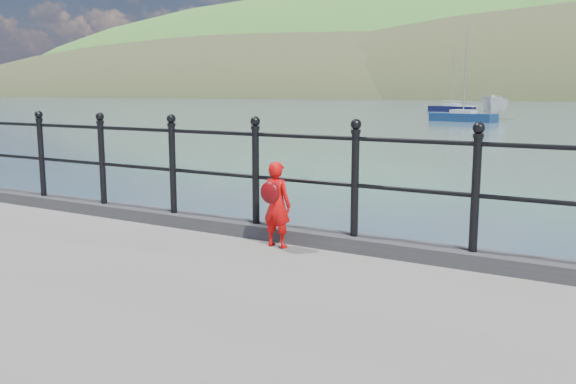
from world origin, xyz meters
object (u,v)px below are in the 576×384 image
Objects in this scene: railing at (303,167)px; sailboat_port at (463,118)px; launch_white at (495,107)px; child at (276,204)px; sailboat_left at (452,109)px.

railing is 48.07m from sailboat_port.
railing is at bearing -84.12° from launch_white.
sailboat_port is (-1.31, -6.13, -0.79)m from launch_white.
child is at bearing -84.33° from launch_white.
sailboat_port reaches higher than railing.
sailboat_port is at bearing -74.19° from child.
sailboat_left is at bearing -72.34° from child.
sailboat_left is at bearing 112.81° from launch_white.
railing is 0.49m from child.
launch_white is at bearing 99.71° from railing.
sailboat_port reaches higher than child.
launch_white is 19.86m from sailboat_left.
railing is 2.23× the size of sailboat_port.
railing is 3.11× the size of launch_white.
child is at bearing -65.07° from sailboat_port.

